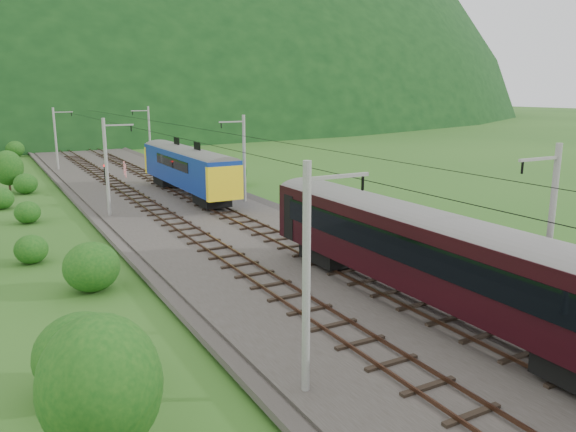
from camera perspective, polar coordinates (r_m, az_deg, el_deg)
ground at (r=23.99m, az=15.00°, el=-13.69°), size 600.00×600.00×0.00m
railbed at (r=31.25m, az=2.19°, el=-6.64°), size 14.00×220.00×0.30m
track_left at (r=30.07m, az=-1.75°, el=-6.98°), size 2.40×220.00×0.27m
track_right at (r=32.42m, az=5.85°, el=-5.57°), size 2.40×220.00×0.27m
catenary_left at (r=48.46m, az=-17.89°, el=4.97°), size 2.54×192.28×8.00m
catenary_right at (r=52.19m, az=-4.55°, el=6.04°), size 2.54×192.28×8.00m
overhead_wires at (r=29.69m, az=2.31°, el=6.12°), size 4.83×198.00×0.03m
mountain_main at (r=275.83m, az=-26.14°, el=9.21°), size 504.00×360.00×244.00m
hazard_post_near at (r=69.64m, az=-16.17°, el=4.42°), size 0.17×0.17×1.59m
hazard_post_far at (r=71.83m, az=-16.31°, el=4.69°), size 0.18×0.18×1.70m
signal at (r=66.19m, az=-18.13°, el=4.24°), size 0.23×0.23×2.05m
vegetation_left at (r=28.94m, az=-24.45°, el=-5.36°), size 13.93×146.36×6.10m
vegetation_right at (r=54.00m, az=0.58°, el=2.79°), size 6.61×104.07×2.83m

